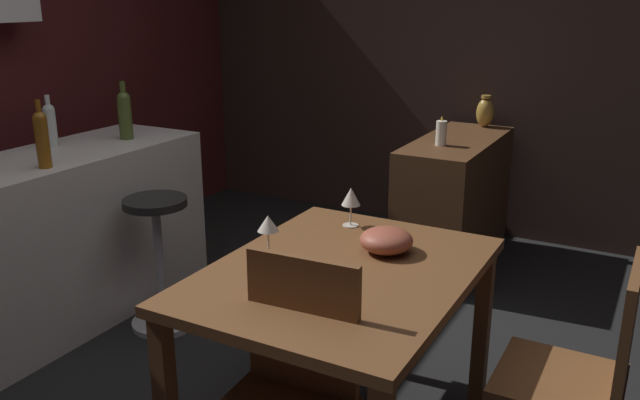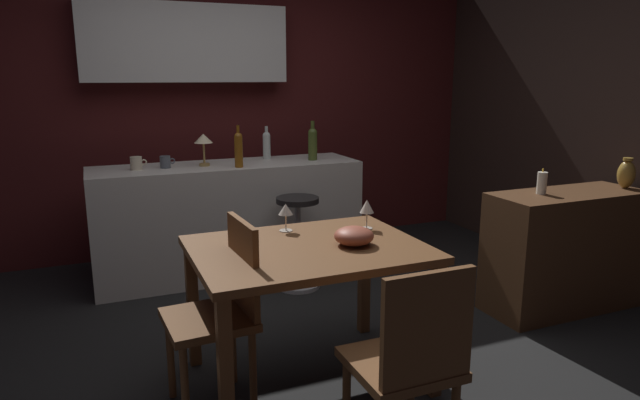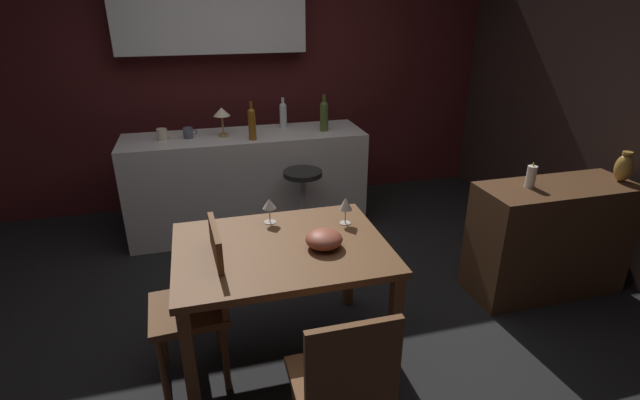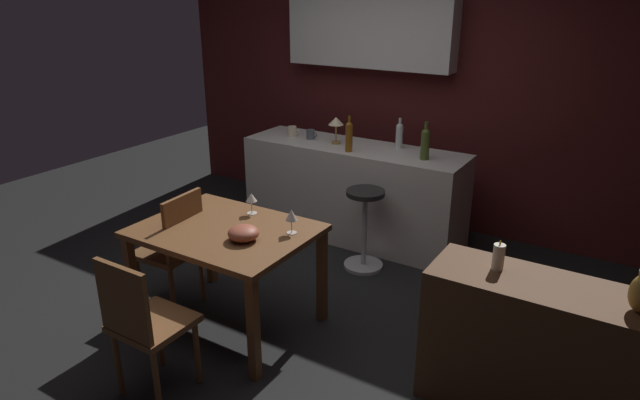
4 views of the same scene
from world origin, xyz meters
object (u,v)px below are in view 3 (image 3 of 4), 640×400
object	(u,v)px
wine_bottle_olive	(324,114)
wine_glass_left	(346,204)
counter_lamp	(222,114)
bar_stool	(303,208)
chair_by_doorway	(343,386)
wine_bottle_clear	(283,114)
fruit_bowl	(324,239)
wine_glass_right	(269,205)
cup_cream	(162,134)
chair_near_window	(200,299)
cup_slate	(188,133)
sideboard_cabinet	(548,239)
wine_bottle_amber	(252,123)
dining_table	(282,260)
pillar_candle_tall	(531,176)
vase_brass	(624,168)

from	to	relation	value
wine_bottle_olive	wine_glass_left	bearing A→B (deg)	-100.85
counter_lamp	bar_stool	bearing A→B (deg)	-40.87
chair_by_doorway	wine_bottle_clear	distance (m)	2.83
fruit_bowl	wine_glass_left	bearing A→B (deg)	51.03
wine_glass_right	cup_cream	size ratio (longest dim) A/B	1.29
chair_near_window	chair_by_doorway	distance (m)	0.96
wine_glass_right	fruit_bowl	xyz separation A→B (m)	(0.23, -0.38, -0.07)
wine_glass_right	cup_slate	distance (m)	1.54
sideboard_cabinet	cup_cream	bearing A→B (deg)	149.07
chair_near_window	cup_cream	world-z (taller)	cup_cream
bar_stool	wine_bottle_amber	xyz separation A→B (m)	(-0.35, 0.33, 0.67)
cup_cream	counter_lamp	bearing A→B (deg)	-1.85
chair_near_window	wine_bottle_olive	size ratio (longest dim) A/B	2.85
sideboard_cabinet	wine_bottle_amber	distance (m)	2.45
wine_bottle_amber	dining_table	bearing A→B (deg)	-92.28
wine_glass_left	cup_slate	distance (m)	1.83
dining_table	sideboard_cabinet	world-z (taller)	sideboard_cabinet
bar_stool	wine_bottle_olive	bearing A→B (deg)	56.24
chair_by_doorway	wine_glass_left	xyz separation A→B (m)	(0.33, 1.00, 0.37)
bar_stool	counter_lamp	xyz separation A→B (m)	(-0.58, 0.50, 0.72)
wine_glass_right	wine_glass_left	bearing A→B (deg)	-16.62
chair_near_window	cup_cream	xyz separation A→B (m)	(-0.21, 1.82, 0.45)
cup_cream	pillar_candle_tall	distance (m)	2.87
wine_bottle_olive	cup_cream	xyz separation A→B (m)	(-1.39, 0.06, -0.10)
chair_by_doorway	fruit_bowl	xyz separation A→B (m)	(0.12, 0.75, 0.29)
bar_stool	cup_slate	world-z (taller)	cup_slate
wine_glass_left	wine_bottle_olive	bearing A→B (deg)	79.15
dining_table	counter_lamp	size ratio (longest dim) A/B	4.64
wine_bottle_olive	wine_bottle_amber	bearing A→B (deg)	-168.99
fruit_bowl	vase_brass	size ratio (longest dim) A/B	0.96
chair_by_doorway	cup_slate	bearing A→B (deg)	102.10
chair_near_window	wine_glass_right	bearing A→B (deg)	38.02
bar_stool	sideboard_cabinet	bearing A→B (deg)	-34.31
chair_near_window	wine_glass_right	world-z (taller)	chair_near_window
sideboard_cabinet	wine_bottle_amber	size ratio (longest dim) A/B	3.44
wine_bottle_clear	pillar_candle_tall	size ratio (longest dim) A/B	1.59
bar_stool	pillar_candle_tall	bearing A→B (deg)	-37.51
fruit_bowl	bar_stool	bearing A→B (deg)	81.94
chair_by_doorway	vase_brass	xyz separation A→B (m)	(2.34, 0.99, 0.42)
chair_by_doorway	wine_bottle_amber	xyz separation A→B (m)	(-0.04, 2.42, 0.55)
counter_lamp	wine_bottle_clear	bearing A→B (deg)	17.18
wine_glass_left	wine_glass_right	size ratio (longest dim) A/B	1.08
dining_table	fruit_bowl	world-z (taller)	fruit_bowl
dining_table	wine_bottle_clear	distance (m)	2.01
counter_lamp	chair_near_window	bearing A→B (deg)	-99.16
wine_bottle_olive	wine_bottle_clear	bearing A→B (deg)	147.28
wine_bottle_clear	cup_cream	distance (m)	1.08
wine_bottle_amber	wine_bottle_olive	world-z (taller)	wine_bottle_olive
wine_bottle_amber	chair_near_window	bearing A→B (deg)	-107.68
fruit_bowl	wine_bottle_olive	bearing A→B (deg)	74.49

